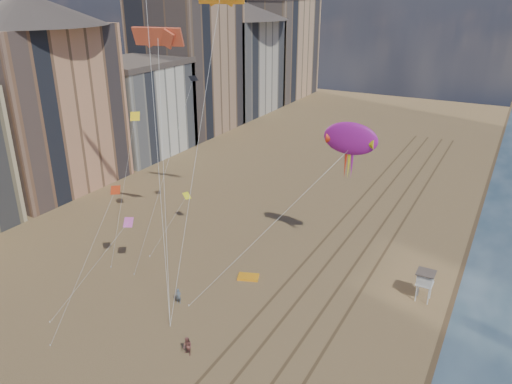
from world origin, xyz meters
TOP-DOWN VIEW (x-y plane):
  - wet_sand at (19.00, 40.00)m, footprint 260.00×260.00m
  - tracks at (2.55, 30.00)m, footprint 7.68×120.00m
  - buildings at (-45.73, 65.59)m, footprint 34.72×131.35m
  - lifeguard_stand at (12.05, 29.36)m, footprint 1.75×1.75m
  - grounded_kite at (-5.16, 24.62)m, footprint 2.55×2.07m
  - show_kite at (2.49, 32.49)m, footprint 7.71×8.12m
  - kite_flyer_a at (-8.95, 17.34)m, footprint 0.68×0.56m
  - kite_flyer_b at (-3.75, 11.63)m, footprint 0.99×0.85m
  - small_kites at (-17.42, 24.59)m, footprint 7.45×16.50m

SIDE VIEW (x-z plane):
  - wet_sand at x=19.00m, z-range 0.00..0.00m
  - tracks at x=2.55m, z-range 0.00..0.01m
  - grounded_kite at x=-5.16m, z-range 0.00..0.25m
  - kite_flyer_a at x=-8.95m, z-range 0.00..1.61m
  - kite_flyer_b at x=-3.75m, z-range 0.00..1.74m
  - lifeguard_stand at x=12.05m, z-range 0.86..4.03m
  - small_kites at x=-17.42m, z-range 3.03..19.32m
  - buildings at x=-45.73m, z-range -0.95..28.05m
  - show_kite at x=2.49m, z-range 3.15..25.80m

